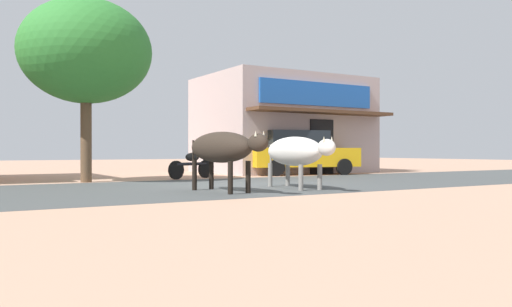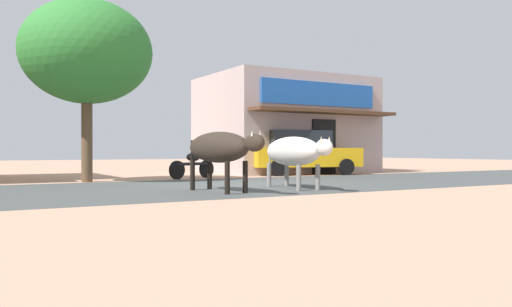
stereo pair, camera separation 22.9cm
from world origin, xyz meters
The scene contains 8 objects.
ground centered at (0.00, 0.00, 0.00)m, with size 80.00×80.00×0.00m, color tan.
asphalt_road centered at (0.00, 0.00, 0.00)m, with size 72.00×6.35×0.00m, color #434747.
storefront_right_club centered at (5.49, 6.58, 1.97)m, with size 6.56×5.65×3.93m.
roadside_tree centered at (-3.32, 3.47, 3.70)m, with size 3.68×3.68×5.18m.
parked_hatchback_car centered at (4.63, 4.19, 0.84)m, with size 4.38×2.44×1.64m.
parked_motorcycle centered at (0.03, 3.68, 0.46)m, with size 1.77×0.65×1.04m.
cow_near_brown centered at (-1.59, -1.57, 0.96)m, with size 0.90×2.78×1.31m.
cow_far_dark centered at (0.38, -1.54, 0.87)m, with size 0.91×2.89×1.23m.
Camera 1 is at (-6.74, -11.58, 0.90)m, focal length 36.34 mm.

